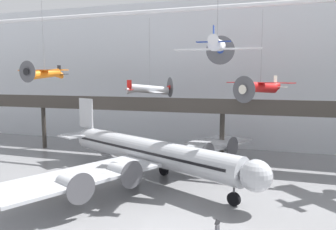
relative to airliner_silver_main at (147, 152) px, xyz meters
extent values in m
cube|color=silver|center=(7.04, 21.73, 9.26)|extent=(140.00, 3.00, 25.04)
cube|color=#38332D|center=(7.04, 9.86, 4.31)|extent=(110.00, 3.20, 0.90)
cube|color=#38332D|center=(7.04, 8.32, 5.31)|extent=(110.00, 0.12, 1.10)
cylinder|color=#38332D|center=(-23.21, 10.82, 0.30)|extent=(0.70, 0.70, 7.12)
cylinder|color=#38332D|center=(7.04, 10.82, 0.30)|extent=(0.70, 0.70, 7.12)
cylinder|color=silver|center=(7.04, 9.84, 17.94)|extent=(120.00, 0.60, 0.60)
cylinder|color=#B7BABF|center=(0.08, -0.04, 0.08)|extent=(24.02, 13.49, 2.96)
sphere|color=#B7BABF|center=(12.64, -6.01, 0.08)|extent=(2.90, 2.90, 2.90)
cone|color=#B7BABF|center=(-12.61, 6.00, 0.31)|extent=(4.64, 4.11, 2.72)
cube|color=black|center=(0.08, -0.04, 0.38)|extent=(22.46, 12.79, 0.27)
cube|color=#B7BABF|center=(4.97, 8.19, -0.58)|extent=(12.21, 17.07, 0.28)
cube|color=#B7BABF|center=(-3.22, -9.03, -0.58)|extent=(12.21, 17.07, 0.28)
cylinder|color=#B7BABF|center=(5.03, 4.24, -0.53)|extent=(3.26, 2.54, 1.42)
cylinder|color=#4C4C51|center=(6.49, 3.55, -0.53)|extent=(1.21, 2.46, 2.70)
cylinder|color=#B7BABF|center=(7.39, 9.19, -0.53)|extent=(3.26, 2.54, 1.42)
cylinder|color=#4C4C51|center=(8.84, 8.49, -0.53)|extent=(1.21, 2.46, 2.70)
cylinder|color=#B7BABF|center=(-0.11, -6.58, -0.53)|extent=(3.26, 2.54, 1.42)
cylinder|color=#4C4C51|center=(1.34, -7.27, -0.53)|extent=(1.21, 2.46, 2.70)
cylinder|color=#B7BABF|center=(-2.47, -11.53, -0.53)|extent=(3.26, 2.54, 1.42)
cylinder|color=#4C4C51|center=(-1.01, -12.22, -0.53)|extent=(1.21, 2.46, 2.70)
cube|color=#B7BABF|center=(-11.55, 5.49, 3.63)|extent=(3.00, 1.57, 4.14)
cube|color=#B7BABF|center=(-11.28, 5.37, 0.68)|extent=(6.21, 8.32, 0.20)
cylinder|color=#4C4C51|center=(10.66, -5.07, -2.00)|extent=(0.20, 0.20, 1.21)
cylinder|color=black|center=(10.66, -5.07, -2.61)|extent=(1.34, 0.90, 1.30)
cylinder|color=#4C4C51|center=(1.36, 1.97, -2.00)|extent=(0.20, 0.20, 1.21)
cylinder|color=black|center=(1.36, 1.97, -2.61)|extent=(1.34, 0.90, 1.30)
cylinder|color=#4C4C51|center=(-0.67, -2.30, -2.00)|extent=(0.20, 0.20, 1.21)
cylinder|color=black|center=(-0.67, -2.30, -2.61)|extent=(1.34, 0.90, 1.30)
cylinder|color=silver|center=(-4.06, 11.31, 6.88)|extent=(5.39, 4.31, 1.71)
cone|color=red|center=(-1.63, 13.04, 7.16)|extent=(1.39, 1.41, 1.06)
cylinder|color=#4C4C51|center=(-1.46, 13.16, 7.18)|extent=(1.81, 2.52, 3.07)
cone|color=silver|center=(-6.32, 9.70, 6.62)|extent=(1.90, 1.75, 1.14)
cube|color=silver|center=(-3.77, 11.51, 6.52)|extent=(6.13, 7.82, 0.10)
cube|color=red|center=(-6.60, 9.50, 7.59)|extent=(0.60, 0.45, 1.42)
cube|color=red|center=(-6.60, 9.50, 6.88)|extent=(2.35, 2.90, 0.06)
cylinder|color=slate|center=(-4.06, 11.31, 12.43)|extent=(0.04, 0.04, 9.92)
cylinder|color=orange|center=(-10.71, -4.05, 9.03)|extent=(1.34, 4.41, 1.29)
cone|color=black|center=(-10.95, -6.28, 9.25)|extent=(0.87, 0.79, 0.80)
cylinder|color=#4C4C51|center=(-10.96, -6.44, 9.26)|extent=(2.29, 0.28, 2.30)
cone|color=orange|center=(-10.49, -1.98, 8.83)|extent=(0.88, 1.28, 0.86)
cube|color=orange|center=(-10.74, -4.31, 9.45)|extent=(6.53, 1.71, 0.10)
cube|color=black|center=(-10.47, -1.72, 9.56)|extent=(0.11, 0.52, 1.06)
cube|color=black|center=(-10.47, -1.72, 9.03)|extent=(2.34, 0.76, 0.06)
cylinder|color=slate|center=(-10.71, -4.05, 13.49)|extent=(0.04, 0.04, 8.02)
cylinder|color=silver|center=(8.14, -0.82, 11.95)|extent=(1.62, 6.10, 1.67)
cone|color=navy|center=(7.94, 2.30, 11.72)|extent=(1.17, 1.06, 1.11)
cylinder|color=#4C4C51|center=(7.92, 2.52, 11.70)|extent=(3.21, 0.25, 3.21)
cone|color=silver|center=(8.33, -3.72, 12.16)|extent=(1.15, 1.73, 1.16)
cube|color=silver|center=(8.12, -0.46, 11.57)|extent=(9.08, 2.03, 0.10)
cube|color=navy|center=(8.35, -4.08, 12.69)|extent=(0.11, 0.73, 1.48)
cube|color=navy|center=(8.35, -4.08, 11.95)|extent=(3.25, 0.93, 0.06)
cylinder|color=slate|center=(8.14, -0.82, 15.10)|extent=(0.04, 0.04, 5.08)
cylinder|color=red|center=(12.09, 10.12, 7.35)|extent=(4.50, 6.13, 1.68)
cone|color=silver|center=(10.34, 7.30, 7.16)|extent=(1.56, 1.52, 1.18)
cylinder|color=#4C4C51|center=(10.21, 7.10, 7.15)|extent=(2.92, 1.84, 3.42)
cone|color=red|center=(13.72, 12.75, 7.54)|extent=(1.88, 2.09, 1.21)
cube|color=red|center=(11.89, 9.79, 7.98)|extent=(8.95, 6.37, 0.10)
cube|color=silver|center=(13.93, 13.08, 8.14)|extent=(0.46, 0.69, 1.58)
cube|color=silver|center=(13.93, 13.08, 7.35)|extent=(3.31, 2.46, 0.06)
cylinder|color=slate|center=(12.09, 10.12, 12.71)|extent=(0.04, 0.04, 9.40)
cube|color=#4C4C51|center=(10.14, -11.04, -2.91)|extent=(0.31, 0.43, 0.70)
cube|color=#232326|center=(10.14, -11.04, -2.38)|extent=(0.36, 0.72, 0.73)
camera|label=1|loc=(13.99, -34.85, 8.61)|focal=35.00mm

